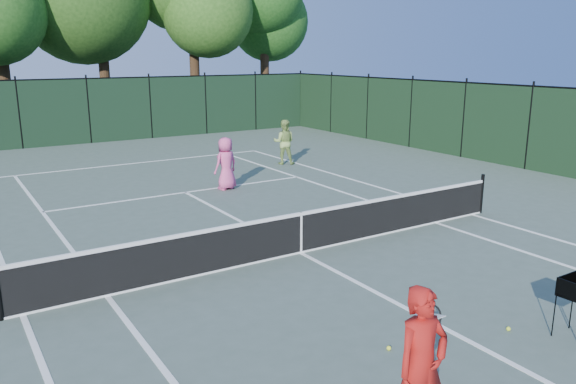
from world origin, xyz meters
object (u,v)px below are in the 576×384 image
loose_ball_near_cart (508,329)px  coach (421,366)px  player_pink (226,164)px  loose_ball_midcourt (389,348)px  player_green (284,142)px

loose_ball_near_cart → coach: bearing=-160.7°
player_pink → loose_ball_midcourt: bearing=63.2°
coach → player_pink: coach is taller
player_pink → loose_ball_midcourt: 10.49m
player_pink → coach: bearing=60.2°
player_green → loose_ball_midcourt: (-6.19, -12.71, -0.82)m
player_pink → player_green: player_green is taller
coach → player_pink: 12.30m
player_pink → loose_ball_midcourt: player_pink is taller
player_green → coach: bearing=98.8°
coach → loose_ball_midcourt: 2.12m
player_green → loose_ball_midcourt: player_green is taller
player_green → loose_ball_near_cart: size_ratio=25.16×
coach → player_green: bearing=66.8°
player_pink → loose_ball_near_cart: player_pink is taller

